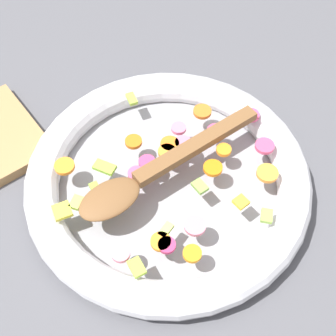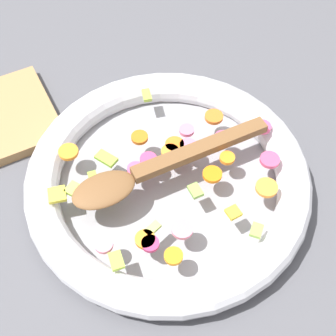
# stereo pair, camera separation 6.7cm
# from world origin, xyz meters

# --- Properties ---
(ground_plane) EXTENTS (4.00, 4.00, 0.00)m
(ground_plane) POSITION_xyz_m (0.00, 0.00, 0.00)
(ground_plane) COLOR #4C4C51
(skillet) EXTENTS (0.42, 0.42, 0.05)m
(skillet) POSITION_xyz_m (0.00, 0.00, 0.02)
(skillet) COLOR gray
(skillet) RESTS_ON ground_plane
(chopped_vegetables) EXTENTS (0.35, 0.31, 0.01)m
(chopped_vegetables) POSITION_xyz_m (0.00, -0.01, 0.05)
(chopped_vegetables) COLOR orange
(chopped_vegetables) RESTS_ON skillet
(wooden_spoon) EXTENTS (0.30, 0.06, 0.01)m
(wooden_spoon) POSITION_xyz_m (-0.03, 0.00, 0.06)
(wooden_spoon) COLOR brown
(wooden_spoon) RESTS_ON chopped_vegetables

